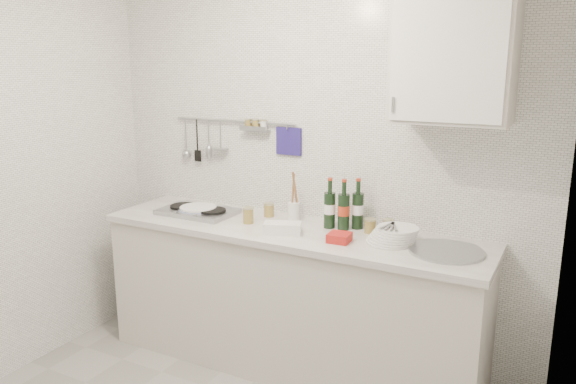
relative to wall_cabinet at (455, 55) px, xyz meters
The scene contains 15 objects.
back_wall 1.15m from the wall_cabinet, 168.67° to the left, with size 3.00×0.02×2.50m, color silver.
wall_right 1.53m from the wall_cabinet, 63.80° to the right, with size 0.02×2.80×2.50m, color silver.
counter 1.76m from the wall_cabinet, behind, with size 2.44×0.64×0.96m.
wall_rail 1.59m from the wall_cabinet, behind, with size 0.98×0.09×0.34m.
wall_cabinet is the anchor object (origin of this frame).
plate_stack_hob 1.90m from the wall_cabinet, behind, with size 0.27×0.27×0.05m.
plate_stack_sink 1.02m from the wall_cabinet, 159.64° to the right, with size 0.29×0.28×0.10m.
wine_bottles 1.07m from the wall_cabinet, behind, with size 0.23×0.14×0.31m.
butter_dish 1.36m from the wall_cabinet, 165.00° to the right, with size 0.22×0.11×0.07m, color white.
strawberry_punnet 1.16m from the wall_cabinet, 156.89° to the right, with size 0.12×0.12×0.05m, color red.
utensil_crock 1.35m from the wall_cabinet, behind, with size 0.08×0.08×0.32m.
jar_a 1.51m from the wall_cabinet, behind, with size 0.07×0.07×0.09m.
jar_b 1.08m from the wall_cabinet, behind, with size 0.07×0.07×0.09m.
jar_c 1.04m from the wall_cabinet, behind, with size 0.07×0.07×0.09m.
jar_d 1.54m from the wall_cabinet, behind, with size 0.07×0.07×0.10m.
Camera 1 is at (1.54, -1.82, 1.93)m, focal length 35.00 mm.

